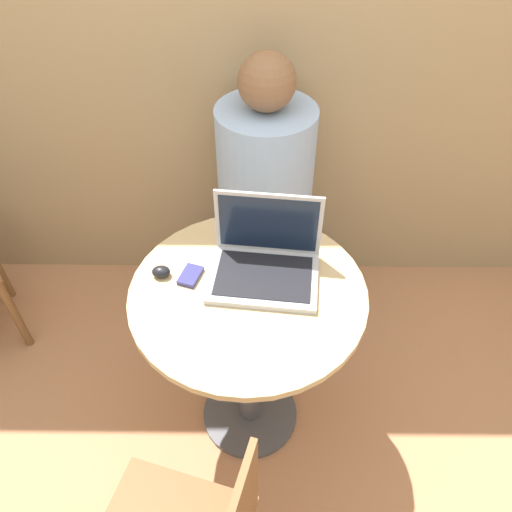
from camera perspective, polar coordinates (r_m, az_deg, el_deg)
ground_plane at (r=2.20m, az=-0.68°, el=-17.58°), size 12.00×12.00×0.00m
back_wall at (r=2.04m, az=-0.53°, el=26.05°), size 7.00×0.05×2.60m
round_table at (r=1.71m, az=-0.85°, el=-8.44°), size 0.75×0.75×0.78m
laptop at (r=1.57m, az=1.06°, el=-0.44°), size 0.37×0.29×0.25m
cell_phone at (r=1.60m, az=-7.50°, el=-2.23°), size 0.08×0.10×0.02m
computer_mouse at (r=1.61m, az=-10.80°, el=-1.77°), size 0.06×0.04×0.04m
person_seated at (r=2.27m, az=1.27°, el=5.45°), size 0.46×0.64×1.25m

